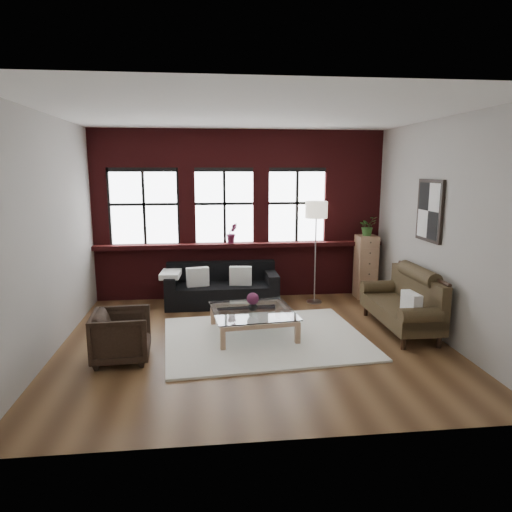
{
  "coord_description": "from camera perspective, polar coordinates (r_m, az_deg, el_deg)",
  "views": [
    {
      "loc": [
        -0.67,
        -6.27,
        2.47
      ],
      "look_at": [
        0.1,
        0.6,
        1.15
      ],
      "focal_mm": 32.0,
      "sensor_mm": 36.0,
      "label": 1
    }
  ],
  "objects": [
    {
      "name": "sill_ledge",
      "position": [
        8.77,
        -1.92,
        1.41
      ],
      "size": [
        5.5,
        0.3,
        0.08
      ],
      "primitive_type": "cube",
      "color": "#491113",
      "rests_on": "brick_backwall"
    },
    {
      "name": "wall_front",
      "position": [
        3.93,
        3.57,
        -1.99
      ],
      "size": [
        5.5,
        0.0,
        5.5
      ],
      "primitive_type": "plane",
      "rotation": [
        -1.57,
        0.0,
        0.0
      ],
      "color": "#A3A098",
      "rests_on": "ground"
    },
    {
      "name": "floor",
      "position": [
        6.77,
        -0.28,
        -10.58
      ],
      "size": [
        5.5,
        5.5,
        0.0
      ],
      "primitive_type": "plane",
      "color": "#51341D",
      "rests_on": "ground"
    },
    {
      "name": "dark_sofa",
      "position": [
        8.44,
        -4.29,
        -3.64
      ],
      "size": [
        2.04,
        0.83,
        0.74
      ],
      "primitive_type": null,
      "color": "black",
      "rests_on": "floor"
    },
    {
      "name": "drawer_chest",
      "position": [
        9.08,
        13.55,
        -1.31
      ],
      "size": [
        0.38,
        0.38,
        1.22
      ],
      "primitive_type": "cube",
      "color": "#A17757",
      "rests_on": "floor"
    },
    {
      "name": "window_mid",
      "position": [
        8.76,
        -3.97,
        6.06
      ],
      "size": [
        1.38,
        0.1,
        1.5
      ],
      "primitive_type": null,
      "color": "black",
      "rests_on": "brick_backwall"
    },
    {
      "name": "pillow_a",
      "position": [
        8.3,
        -7.31,
        -2.6
      ],
      "size": [
        0.42,
        0.22,
        0.34
      ],
      "primitive_type": "cube",
      "rotation": [
        0.0,
        0.0,
        0.2
      ],
      "color": "white",
      "rests_on": "dark_sofa"
    },
    {
      "name": "armchair",
      "position": [
        6.28,
        -16.45,
        -9.56
      ],
      "size": [
        0.77,
        0.75,
        0.67
      ],
      "primitive_type": "imported",
      "rotation": [
        0.0,
        0.0,
        1.63
      ],
      "color": "black",
      "rests_on": "floor"
    },
    {
      "name": "potted_plant_top",
      "position": [
        8.95,
        13.77,
        3.66
      ],
      "size": [
        0.4,
        0.38,
        0.37
      ],
      "primitive_type": "imported",
      "rotation": [
        0.0,
        0.0,
        0.32
      ],
      "color": "#2D5923",
      "rests_on": "drawer_chest"
    },
    {
      "name": "coffee_table",
      "position": [
        6.95,
        -0.41,
        -8.35
      ],
      "size": [
        1.31,
        1.31,
        0.4
      ],
      "primitive_type": null,
      "rotation": [
        0.0,
        0.0,
        0.11
      ],
      "color": "#A17757",
      "rests_on": "shag_rug"
    },
    {
      "name": "wall_back",
      "position": [
        8.84,
        -2.02,
        5.15
      ],
      "size": [
        5.5,
        0.0,
        5.5
      ],
      "primitive_type": "plane",
      "rotation": [
        1.57,
        0.0,
        0.0
      ],
      "color": "#A3A098",
      "rests_on": "ground"
    },
    {
      "name": "wall_left",
      "position": [
        6.67,
        -24.54,
        2.33
      ],
      "size": [
        0.0,
        5.0,
        5.0
      ],
      "primitive_type": "plane",
      "rotation": [
        1.57,
        0.0,
        1.57
      ],
      "color": "#A3A098",
      "rests_on": "ground"
    },
    {
      "name": "window_left",
      "position": [
        8.82,
        -13.8,
        5.81
      ],
      "size": [
        1.38,
        0.1,
        1.5
      ],
      "primitive_type": null,
      "color": "black",
      "rests_on": "brick_backwall"
    },
    {
      "name": "vintage_settee",
      "position": [
        7.41,
        17.59,
        -5.38
      ],
      "size": [
        0.78,
        1.76,
        0.94
      ],
      "primitive_type": null,
      "color": "#3B2F1B",
      "rests_on": "floor"
    },
    {
      "name": "pillow_b",
      "position": [
        8.32,
        -1.94,
        -2.49
      ],
      "size": [
        0.42,
        0.2,
        0.34
      ],
      "primitive_type": "cube",
      "rotation": [
        0.0,
        0.0,
        -0.14
      ],
      "color": "white",
      "rests_on": "dark_sofa"
    },
    {
      "name": "window_right",
      "position": [
        8.93,
        5.1,
        6.13
      ],
      "size": [
        1.38,
        0.1,
        1.5
      ],
      "primitive_type": null,
      "color": "black",
      "rests_on": "brick_backwall"
    },
    {
      "name": "vase",
      "position": [
        6.87,
        -0.41,
        -6.22
      ],
      "size": [
        0.17,
        0.17,
        0.14
      ],
      "primitive_type": "imported",
      "rotation": [
        0.0,
        0.0,
        -0.29
      ],
      "color": "#B2B2B2",
      "rests_on": "coffee_table"
    },
    {
      "name": "floor_lamp",
      "position": [
        8.47,
        7.44,
        0.88
      ],
      "size": [
        0.4,
        0.4,
        2.05
      ],
      "primitive_type": null,
      "color": "#A5A5A8",
      "rests_on": "floor"
    },
    {
      "name": "shag_rug",
      "position": [
        6.85,
        1.13,
        -10.19
      ],
      "size": [
        3.08,
        2.51,
        0.03
      ],
      "primitive_type": "cube",
      "rotation": [
        0.0,
        0.0,
        0.08
      ],
      "color": "white",
      "rests_on": "floor"
    },
    {
      "name": "ceiling",
      "position": [
        6.35,
        -0.31,
        17.41
      ],
      "size": [
        5.5,
        5.5,
        0.0
      ],
      "primitive_type": "plane",
      "rotation": [
        3.14,
        0.0,
        0.0
      ],
      "color": "white",
      "rests_on": "ground"
    },
    {
      "name": "sill_plant",
      "position": [
        8.69,
        -3.02,
        2.87
      ],
      "size": [
        0.26,
        0.23,
        0.39
      ],
      "primitive_type": "imported",
      "rotation": [
        0.0,
        0.0,
        0.32
      ],
      "color": "#662345",
      "rests_on": "sill_ledge"
    },
    {
      "name": "wall_poster",
      "position": [
        7.42,
        20.91,
        5.31
      ],
      "size": [
        0.05,
        0.74,
        0.94
      ],
      "primitive_type": null,
      "color": "black",
      "rests_on": "wall_right"
    },
    {
      "name": "pillow_settee",
      "position": [
        6.88,
        18.83,
        -5.73
      ],
      "size": [
        0.16,
        0.39,
        0.34
      ],
      "primitive_type": "cube",
      "rotation": [
        0.0,
        0.0,
        0.06
      ],
      "color": "white",
      "rests_on": "vintage_settee"
    },
    {
      "name": "wall_right",
      "position": [
        7.2,
        22.07,
        3.07
      ],
      "size": [
        0.0,
        5.0,
        5.0
      ],
      "primitive_type": "plane",
      "rotation": [
        1.57,
        0.0,
        -1.57
      ],
      "color": "#A3A098",
      "rests_on": "ground"
    },
    {
      "name": "brick_backwall",
      "position": [
        8.78,
        -1.99,
        5.11
      ],
      "size": [
        5.5,
        0.12,
        3.2
      ],
      "primitive_type": null,
      "color": "#491113",
      "rests_on": "floor"
    },
    {
      "name": "flowers",
      "position": [
        6.83,
        -0.41,
        -5.35
      ],
      "size": [
        0.18,
        0.18,
        0.18
      ],
      "primitive_type": "sphere",
      "color": "#662345",
      "rests_on": "vase"
    }
  ]
}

